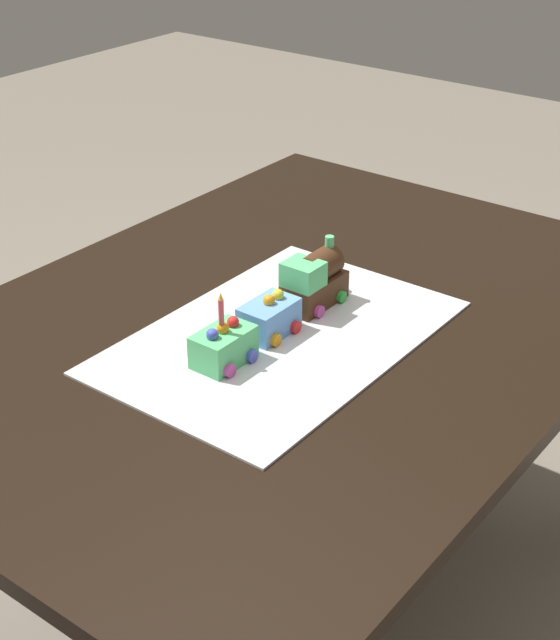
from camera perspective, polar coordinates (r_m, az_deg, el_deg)
The scene contains 7 objects.
ground_plane at distance 2.13m, azimuth 0.34°, elevation -17.59°, with size 8.00×8.00×0.00m, color gray.
dining_table at distance 1.72m, azimuth 0.40°, elevation -3.01°, with size 1.40×1.00×0.74m.
cake_board at distance 1.61m, azimuth 0.00°, elevation -0.99°, with size 0.60×0.40×0.00m, color silver.
cake_locomotive at distance 1.69m, azimuth 2.03°, elevation 2.36°, with size 0.14×0.08×0.12m.
cake_car_tanker_sky_blue at distance 1.60m, azimuth -0.64°, elevation 0.13°, with size 0.10×0.08×0.07m.
cake_car_gondola_mint_green at distance 1.52m, azimuth -3.38°, elevation -1.56°, with size 0.10×0.08×0.07m.
birthday_candle at distance 1.49m, azimuth -3.52°, elevation 0.67°, with size 0.01×0.01×0.05m.
Camera 1 is at (1.17, 0.87, 1.55)m, focal length 53.85 mm.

